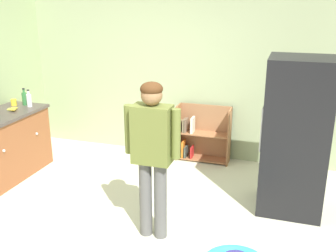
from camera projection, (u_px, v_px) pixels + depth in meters
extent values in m
plane|color=beige|center=(134.00, 231.00, 4.17)|extent=(12.00, 12.00, 0.00)
cube|color=#9EAD82|center=(191.00, 70.00, 5.86)|extent=(5.20, 0.06, 2.70)
sphere|color=silver|center=(4.00, 151.00, 4.87)|extent=(0.04, 0.04, 0.04)
sphere|color=silver|center=(37.00, 134.00, 5.48)|extent=(0.04, 0.04, 0.04)
cube|color=black|center=(295.00, 137.00, 4.39)|extent=(0.70, 0.68, 1.78)
cylinder|color=silver|center=(261.00, 130.00, 4.31)|extent=(0.02, 0.02, 0.50)
cube|color=#333333|center=(266.00, 100.00, 4.37)|extent=(0.01, 0.67, 0.01)
cube|color=#9B633E|center=(178.00, 132.00, 5.99)|extent=(0.02, 0.28, 0.85)
cube|color=#9B633E|center=(229.00, 137.00, 5.76)|extent=(0.02, 0.28, 0.85)
cube|color=#966744|center=(205.00, 131.00, 5.99)|extent=(0.80, 0.02, 0.85)
cube|color=#9B633E|center=(203.00, 158.00, 6.00)|extent=(0.76, 0.24, 0.02)
cube|color=#9B633E|center=(203.00, 133.00, 5.87)|extent=(0.76, 0.24, 0.02)
cube|color=#AE222B|center=(180.00, 151.00, 6.04)|extent=(0.03, 0.17, 0.17)
cube|color=brown|center=(180.00, 126.00, 5.92)|extent=(0.03, 0.17, 0.17)
cube|color=orange|center=(183.00, 149.00, 6.01)|extent=(0.02, 0.17, 0.25)
cube|color=#6E6147|center=(184.00, 125.00, 5.89)|extent=(0.03, 0.17, 0.20)
cube|color=#3B4238|center=(186.00, 151.00, 6.02)|extent=(0.03, 0.17, 0.17)
cube|color=brown|center=(186.00, 125.00, 5.88)|extent=(0.02, 0.17, 0.21)
cube|color=red|center=(192.00, 152.00, 5.99)|extent=(0.02, 0.17, 0.18)
cube|color=silver|center=(193.00, 125.00, 5.85)|extent=(0.03, 0.17, 0.24)
cylinder|color=#585757|center=(146.00, 198.00, 4.01)|extent=(0.13, 0.13, 0.83)
cylinder|color=#585757|center=(160.00, 201.00, 3.96)|extent=(0.13, 0.13, 0.83)
cube|color=olive|center=(152.00, 134.00, 3.77)|extent=(0.38, 0.22, 0.58)
cylinder|color=olive|center=(129.00, 129.00, 3.83)|extent=(0.09, 0.09, 0.49)
cylinder|color=olive|center=(176.00, 134.00, 3.69)|extent=(0.09, 0.09, 0.49)
sphere|color=#986D48|center=(152.00, 95.00, 3.65)|extent=(0.21, 0.21, 0.21)
ellipsoid|color=#4A2B15|center=(152.00, 89.00, 3.63)|extent=(0.22, 0.22, 0.13)
ellipsoid|color=yellow|center=(12.00, 109.00, 5.35)|extent=(0.11, 0.15, 0.04)
ellipsoid|color=gold|center=(13.00, 109.00, 5.35)|extent=(0.07, 0.16, 0.04)
ellipsoid|color=yellow|center=(14.00, 109.00, 5.34)|extent=(0.07, 0.16, 0.04)
ellipsoid|color=yellow|center=(15.00, 109.00, 5.34)|extent=(0.11, 0.15, 0.04)
cylinder|color=#33753D|center=(25.00, 99.00, 5.62)|extent=(0.07, 0.07, 0.18)
cylinder|color=#33753D|center=(24.00, 91.00, 5.58)|extent=(0.03, 0.03, 0.05)
cylinder|color=black|center=(23.00, 89.00, 5.57)|extent=(0.04, 0.04, 0.02)
cylinder|color=silver|center=(29.00, 100.00, 5.54)|extent=(0.07, 0.07, 0.18)
cylinder|color=silver|center=(28.00, 93.00, 5.50)|extent=(0.03, 0.03, 0.05)
cylinder|color=black|center=(28.00, 90.00, 5.49)|extent=(0.04, 0.04, 0.02)
cylinder|color=yellow|center=(14.00, 102.00, 5.60)|extent=(0.08, 0.08, 0.09)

